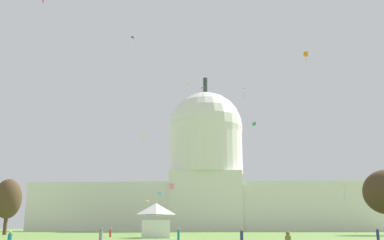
{
  "coord_description": "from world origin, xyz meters",
  "views": [
    {
      "loc": [
        3.94,
        -20.03,
        1.78
      ],
      "look_at": [
        -0.92,
        75.91,
        25.41
      ],
      "focal_mm": 40.73,
      "sensor_mm": 36.0,
      "label": 1
    }
  ],
  "objects_px": {
    "capitol_building": "(206,180)",
    "person_grey_lawn_far_right": "(101,236)",
    "kite_violet_high": "(202,89)",
    "kite_gold_low": "(148,203)",
    "kite_turquoise_high": "(243,90)",
    "kite_green_mid": "(254,124)",
    "person_navy_mid_center": "(378,235)",
    "person_denim_near_tent": "(101,234)",
    "kite_black_high": "(131,39)",
    "kite_red_low": "(344,188)",
    "kite_pink_low": "(172,186)",
    "person_teal_back_right": "(179,234)",
    "person_navy_front_right": "(242,237)",
    "person_red_front_center": "(110,233)",
    "kite_yellow_mid": "(142,139)",
    "kite_white_high": "(188,84)",
    "tree_west_mid": "(8,199)",
    "kite_cyan_low": "(160,194)",
    "event_tent": "(156,220)",
    "kite_orange_high": "(306,54)"
  },
  "relations": [
    {
      "from": "person_denim_near_tent",
      "to": "kite_turquoise_high",
      "type": "relative_size",
      "value": 0.44
    },
    {
      "from": "kite_violet_high",
      "to": "kite_cyan_low",
      "type": "distance_m",
      "value": 38.65
    },
    {
      "from": "person_grey_lawn_far_right",
      "to": "kite_violet_high",
      "type": "xyz_separation_m",
      "value": [
        9.18,
        90.16,
        46.36
      ]
    },
    {
      "from": "kite_white_high",
      "to": "kite_gold_low",
      "type": "bearing_deg",
      "value": 124.07
    },
    {
      "from": "person_grey_lawn_far_right",
      "to": "person_navy_front_right",
      "type": "bearing_deg",
      "value": 159.32
    },
    {
      "from": "person_navy_mid_center",
      "to": "kite_green_mid",
      "type": "bearing_deg",
      "value": -92.42
    },
    {
      "from": "kite_turquoise_high",
      "to": "person_navy_mid_center",
      "type": "bearing_deg",
      "value": 59.57
    },
    {
      "from": "kite_turquoise_high",
      "to": "kite_green_mid",
      "type": "bearing_deg",
      "value": 51.65
    },
    {
      "from": "kite_green_mid",
      "to": "kite_turquoise_high",
      "type": "bearing_deg",
      "value": 169.16
    },
    {
      "from": "person_navy_mid_center",
      "to": "kite_violet_high",
      "type": "xyz_separation_m",
      "value": [
        -25.84,
        77.59,
        46.33
      ]
    },
    {
      "from": "person_denim_near_tent",
      "to": "kite_gold_low",
      "type": "relative_size",
      "value": 0.56
    },
    {
      "from": "kite_black_high",
      "to": "kite_cyan_low",
      "type": "bearing_deg",
      "value": 177.25
    },
    {
      "from": "person_navy_mid_center",
      "to": "kite_black_high",
      "type": "height_order",
      "value": "kite_black_high"
    },
    {
      "from": "event_tent",
      "to": "kite_white_high",
      "type": "bearing_deg",
      "value": 80.49
    },
    {
      "from": "kite_black_high",
      "to": "kite_violet_high",
      "type": "bearing_deg",
      "value": 161.89
    },
    {
      "from": "kite_cyan_low",
      "to": "kite_white_high",
      "type": "distance_m",
      "value": 39.67
    },
    {
      "from": "person_teal_back_right",
      "to": "person_grey_lawn_far_right",
      "type": "distance_m",
      "value": 14.8
    },
    {
      "from": "person_grey_lawn_far_right",
      "to": "kite_green_mid",
      "type": "distance_m",
      "value": 69.58
    },
    {
      "from": "kite_white_high",
      "to": "kite_yellow_mid",
      "type": "relative_size",
      "value": 2.53
    },
    {
      "from": "tree_west_mid",
      "to": "person_denim_near_tent",
      "type": "xyz_separation_m",
      "value": [
        31.97,
        -36.79,
        -7.42
      ]
    },
    {
      "from": "kite_pink_low",
      "to": "kite_turquoise_high",
      "type": "relative_size",
      "value": 1.09
    },
    {
      "from": "person_grey_lawn_far_right",
      "to": "kite_violet_high",
      "type": "relative_size",
      "value": 0.49
    },
    {
      "from": "person_teal_back_right",
      "to": "person_navy_mid_center",
      "type": "xyz_separation_m",
      "value": [
        27.27,
        -0.04,
        0.01
      ]
    },
    {
      "from": "person_navy_mid_center",
      "to": "person_denim_near_tent",
      "type": "xyz_separation_m",
      "value": [
        -38.63,
        1.78,
        -0.04
      ]
    },
    {
      "from": "person_navy_mid_center",
      "to": "person_navy_front_right",
      "type": "relative_size",
      "value": 1.03
    },
    {
      "from": "capitol_building",
      "to": "kite_violet_high",
      "type": "height_order",
      "value": "capitol_building"
    },
    {
      "from": "person_navy_mid_center",
      "to": "person_grey_lawn_far_right",
      "type": "bearing_deg",
      "value": 3.4
    },
    {
      "from": "person_navy_mid_center",
      "to": "kite_cyan_low",
      "type": "height_order",
      "value": "kite_cyan_low"
    },
    {
      "from": "person_navy_mid_center",
      "to": "kite_black_high",
      "type": "bearing_deg",
      "value": -56.45
    },
    {
      "from": "person_red_front_center",
      "to": "kite_yellow_mid",
      "type": "xyz_separation_m",
      "value": [
        1.06,
        24.91,
        22.07
      ]
    },
    {
      "from": "kite_black_high",
      "to": "kite_white_high",
      "type": "height_order",
      "value": "kite_white_high"
    },
    {
      "from": "person_denim_near_tent",
      "to": "person_teal_back_right",
      "type": "bearing_deg",
      "value": -54.51
    },
    {
      "from": "person_denim_near_tent",
      "to": "person_grey_lawn_far_right",
      "type": "relative_size",
      "value": 0.99
    },
    {
      "from": "capitol_building",
      "to": "person_grey_lawn_far_right",
      "type": "bearing_deg",
      "value": -94.32
    },
    {
      "from": "kite_violet_high",
      "to": "kite_white_high",
      "type": "distance_m",
      "value": 5.35
    },
    {
      "from": "kite_violet_high",
      "to": "kite_gold_low",
      "type": "height_order",
      "value": "kite_violet_high"
    },
    {
      "from": "kite_red_low",
      "to": "kite_pink_low",
      "type": "bearing_deg",
      "value": -149.04
    },
    {
      "from": "kite_turquoise_high",
      "to": "kite_pink_low",
      "type": "bearing_deg",
      "value": 20.19
    },
    {
      "from": "person_teal_back_right",
      "to": "person_navy_front_right",
      "type": "bearing_deg",
      "value": 55.09
    },
    {
      "from": "person_red_front_center",
      "to": "kite_pink_low",
      "type": "relative_size",
      "value": 0.4
    },
    {
      "from": "person_navy_front_right",
      "to": "kite_white_high",
      "type": "height_order",
      "value": "kite_white_high"
    },
    {
      "from": "tree_west_mid",
      "to": "kite_pink_low",
      "type": "height_order",
      "value": "tree_west_mid"
    },
    {
      "from": "kite_violet_high",
      "to": "kite_pink_low",
      "type": "relative_size",
      "value": 0.83
    },
    {
      "from": "person_denim_near_tent",
      "to": "kite_green_mid",
      "type": "relative_size",
      "value": 1.46
    },
    {
      "from": "person_teal_back_right",
      "to": "kite_orange_high",
      "type": "height_order",
      "value": "kite_orange_high"
    },
    {
      "from": "kite_black_high",
      "to": "person_denim_near_tent",
      "type": "bearing_deg",
      "value": 9.54
    },
    {
      "from": "kite_turquoise_high",
      "to": "kite_yellow_mid",
      "type": "bearing_deg",
      "value": 16.14
    },
    {
      "from": "kite_gold_low",
      "to": "kite_green_mid",
      "type": "distance_m",
      "value": 36.42
    },
    {
      "from": "tree_west_mid",
      "to": "person_red_front_center",
      "type": "distance_m",
      "value": 37.79
    },
    {
      "from": "person_red_front_center",
      "to": "person_teal_back_right",
      "type": "bearing_deg",
      "value": 136.75
    }
  ]
}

